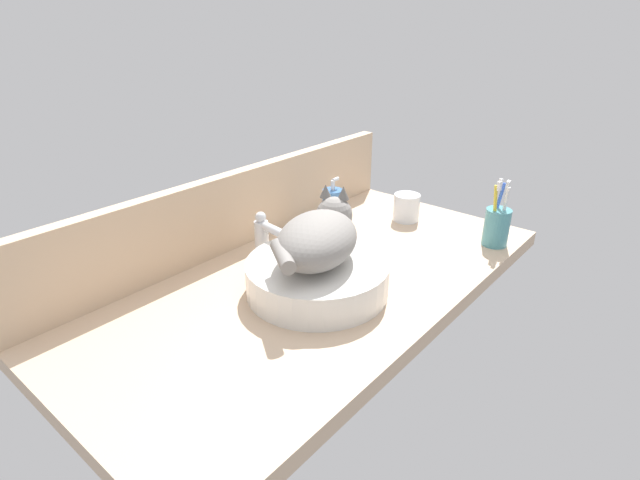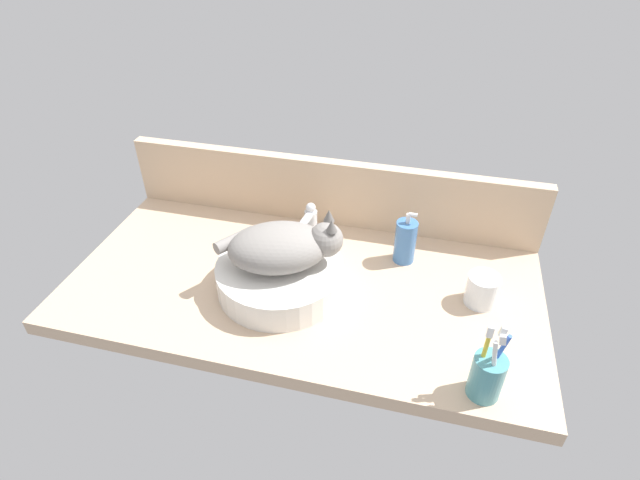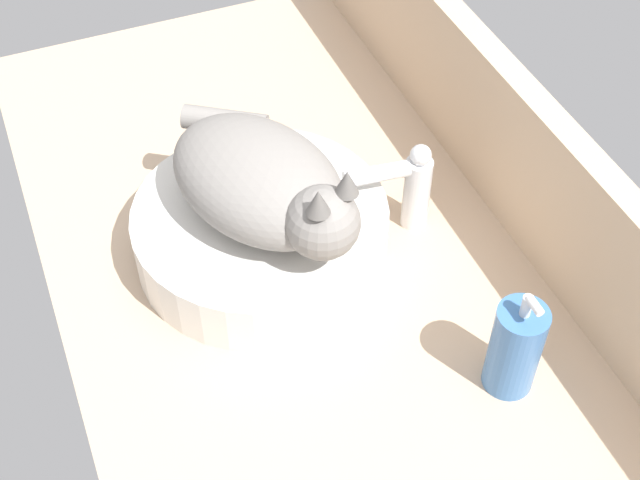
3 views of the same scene
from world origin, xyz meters
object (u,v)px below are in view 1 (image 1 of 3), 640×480
sink_basin (317,277)px  cat (319,236)px  toothbrush_cup (497,226)px  soap_dispenser (333,210)px  water_glass (406,209)px  faucet (264,236)px

sink_basin → cat: (1.24, 0.58, 9.58)cm
sink_basin → toothbrush_cup: bearing=-22.6°
cat → soap_dispenser: size_ratio=1.97×
toothbrush_cup → water_glass: (-0.43, 28.07, -2.07)cm
sink_basin → toothbrush_cup: (50.84, -21.18, 1.82)cm
soap_dispenser → toothbrush_cup: (21.05, -40.65, -0.73)cm
sink_basin → cat: size_ratio=1.05×
soap_dispenser → toothbrush_cup: size_ratio=0.85×
faucet → cat: bearing=-93.9°
cat → soap_dispenser: 34.95cm
sink_basin → water_glass: 50.87cm
toothbrush_cup → cat: bearing=156.3°
sink_basin → soap_dispenser: soap_dispenser is taller
cat → water_glass: (49.16, 6.31, -9.83)cm
toothbrush_cup → faucet: bearing=139.7°
soap_dispenser → water_glass: size_ratio=1.91×
sink_basin → soap_dispenser: 35.68cm
faucet → soap_dispenser: (27.25, -0.25, -0.93)cm
cat → faucet: size_ratio=2.29×
water_glass → faucet: bearing=165.0°
cat → water_glass: 50.53cm
toothbrush_cup → water_glass: toothbrush_cup is taller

